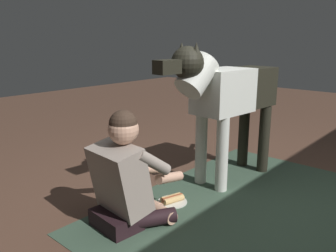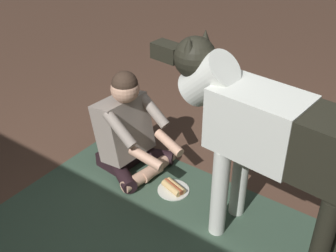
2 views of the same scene
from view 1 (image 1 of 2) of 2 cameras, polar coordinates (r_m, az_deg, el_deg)
name	(u,v)px [view 1 (image 1 of 2)]	position (r m, az deg, el deg)	size (l,w,h in m)	color
ground_plane	(243,207)	(2.85, 12.28, -12.98)	(13.40, 13.40, 0.00)	brown
area_rug	(264,214)	(2.79, 15.55, -13.76)	(2.47, 1.95, 0.01)	#384E3D
person_sitting_on_floor	(126,179)	(2.46, -6.96, -8.63)	(0.68, 0.58, 0.83)	black
large_dog	(228,95)	(3.10, 9.80, 5.12)	(1.58, 0.41, 1.26)	silver
hot_dog_on_plate	(172,200)	(2.85, 0.73, -12.08)	(0.24, 0.24, 0.06)	silver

